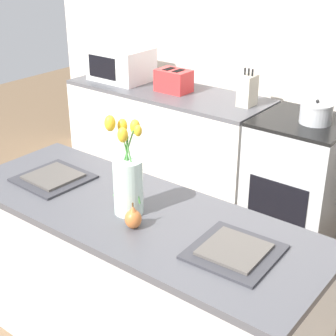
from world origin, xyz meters
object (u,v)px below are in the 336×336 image
at_px(cooking_pot, 316,113).
at_px(knife_block, 247,90).
at_px(plate_setting_left, 53,178).
at_px(flower_vase, 128,180).
at_px(stove_range, 297,180).
at_px(toaster, 174,81).
at_px(microwave, 121,64).
at_px(pear_figurine, 133,218).
at_px(plate_setting_right, 234,251).

relative_size(cooking_pot, knife_block, 0.80).
xyz_separation_m(plate_setting_left, knife_block, (0.17, 1.65, 0.11)).
xyz_separation_m(flower_vase, cooking_pot, (0.19, 1.61, -0.09)).
bearing_deg(stove_range, toaster, -179.83).
xyz_separation_m(plate_setting_left, microwave, (-1.01, 1.61, 0.13)).
height_order(toaster, microwave, microwave).
bearing_deg(toaster, knife_block, 3.56).
xyz_separation_m(pear_figurine, knife_block, (-0.46, 1.75, 0.07)).
height_order(flower_vase, toaster, flower_vase).
bearing_deg(plate_setting_left, cooking_pot, 66.14).
relative_size(plate_setting_left, toaster, 1.21).
relative_size(toaster, microwave, 0.58).
bearing_deg(cooking_pot, knife_block, 175.37).
height_order(flower_vase, cooking_pot, flower_vase).
bearing_deg(pear_figurine, plate_setting_right, 12.73).
bearing_deg(plate_setting_left, pear_figurine, -8.95).
xyz_separation_m(flower_vase, knife_block, (-0.35, 1.66, -0.04)).
distance_m(plate_setting_left, plate_setting_right, 1.07).
height_order(stove_range, cooking_pot, cooking_pot).
height_order(flower_vase, plate_setting_left, flower_vase).
distance_m(stove_range, knife_block, 0.72).
bearing_deg(flower_vase, microwave, 133.40).
bearing_deg(flower_vase, stove_range, 86.07).
relative_size(stove_range, microwave, 1.84).
bearing_deg(cooking_pot, flower_vase, -96.59).
xyz_separation_m(plate_setting_right, toaster, (-1.53, 1.61, 0.08)).
distance_m(flower_vase, knife_block, 1.70).
height_order(cooking_pot, knife_block, knife_block).
relative_size(flower_vase, knife_block, 1.67).
bearing_deg(knife_block, microwave, -178.22).
height_order(microwave, knife_block, same).
bearing_deg(flower_vase, plate_setting_right, 1.02).
relative_size(plate_setting_left, cooking_pot, 1.58).
xyz_separation_m(toaster, knife_block, (0.63, 0.04, 0.03)).
xyz_separation_m(stove_range, toaster, (-1.09, -0.00, 0.53)).
xyz_separation_m(plate_setting_left, plate_setting_right, (1.07, 0.00, 0.00)).
bearing_deg(cooking_pot, toaster, 179.78).
height_order(stove_range, flower_vase, flower_vase).
bearing_deg(toaster, stove_range, 0.17).
distance_m(stove_range, plate_setting_left, 1.79).
distance_m(toaster, knife_block, 0.63).
relative_size(pear_figurine, toaster, 0.43).
distance_m(plate_setting_left, toaster, 1.67).
xyz_separation_m(plate_setting_right, cooking_pot, (-0.36, 1.60, 0.06)).
bearing_deg(toaster, plate_setting_left, -74.12).
distance_m(stove_range, toaster, 1.21).
distance_m(microwave, knife_block, 1.18).
xyz_separation_m(microwave, knife_block, (1.18, 0.04, -0.02)).
height_order(pear_figurine, plate_setting_left, pear_figurine).
xyz_separation_m(stove_range, plate_setting_left, (-0.63, -1.61, 0.45)).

